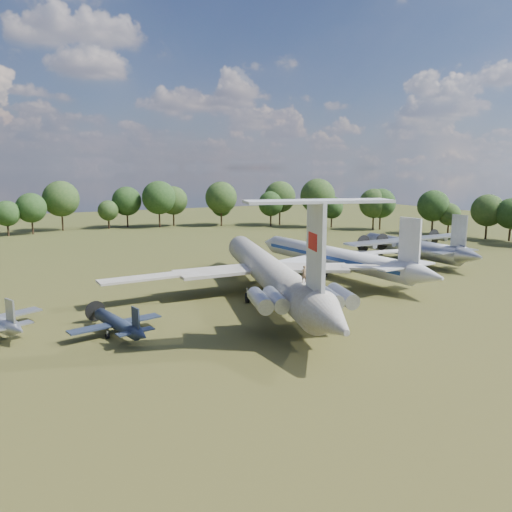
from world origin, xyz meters
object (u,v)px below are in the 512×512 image
tu104_jet (333,261)px  an12_transport (411,250)px  small_prop_west (118,326)px  il62_airliner (268,277)px  person_on_il62 (304,274)px

tu104_jet → an12_transport: bearing=2.3°
an12_transport → small_prop_west: 62.49m
il62_airliner → small_prop_west: il62_airliner is taller
il62_airliner → person_on_il62: person_on_il62 is taller
tu104_jet → person_on_il62: bearing=-137.2°
small_prop_west → il62_airliner: bearing=4.7°
small_prop_west → person_on_il62: 20.75m
person_on_il62 → tu104_jet: bearing=-127.7°
il62_airliner → person_on_il62: (-4.25, -15.64, 3.81)m
il62_airliner → an12_transport: size_ratio=1.81×
an12_transport → tu104_jet: bearing=-173.7°
il62_airliner → an12_transport: il62_airliner is taller
small_prop_west → tu104_jet: bearing=9.0°
small_prop_west → person_on_il62: bearing=-38.7°
il62_airliner → tu104_jet: size_ratio=1.28×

